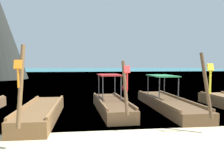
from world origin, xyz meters
name	(u,v)px	position (x,y,z in m)	size (l,w,h in m)	color
ground	(128,144)	(0.00, 0.00, 0.00)	(120.00, 120.00, 0.00)	beige
sea_water	(86,72)	(0.00, 61.34, 0.00)	(120.00, 120.00, 0.00)	teal
longtail_boat_orange_ribbon	(41,112)	(-2.87, 3.23, 0.29)	(1.35, 5.90, 2.78)	brown
longtail_boat_red_ribbon	(112,105)	(0.11, 4.36, 0.32)	(1.42, 5.72, 2.34)	brown
longtail_boat_yellow_ribbon	(167,103)	(2.93, 4.64, 0.30)	(1.43, 7.34, 2.62)	brown
mooring_buoy_near	(125,88)	(2.24, 12.24, 0.26)	(0.52, 0.52, 0.52)	red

